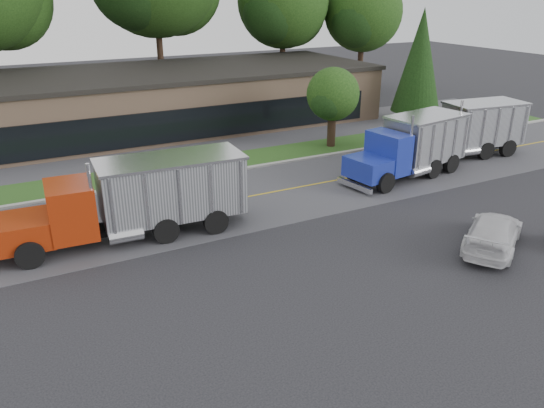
{
  "coord_description": "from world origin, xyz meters",
  "views": [
    {
      "loc": [
        -9.81,
        -14.3,
        10.12
      ],
      "look_at": [
        -0.45,
        3.68,
        1.8
      ],
      "focal_mm": 35.0,
      "sensor_mm": 36.0,
      "label": 1
    }
  ],
  "objects_px": {
    "dump_truck_red": "(139,197)",
    "dump_truck_maroon": "(468,128)",
    "rally_car": "(493,232)",
    "dump_truck_blue": "(412,145)"
  },
  "relations": [
    {
      "from": "dump_truck_blue",
      "to": "dump_truck_red",
      "type": "bearing_deg",
      "value": -5.68
    },
    {
      "from": "rally_car",
      "to": "dump_truck_blue",
      "type": "bearing_deg",
      "value": -53.46
    },
    {
      "from": "dump_truck_blue",
      "to": "dump_truck_maroon",
      "type": "distance_m",
      "value": 5.9
    },
    {
      "from": "dump_truck_red",
      "to": "dump_truck_blue",
      "type": "relative_size",
      "value": 1.34
    },
    {
      "from": "dump_truck_maroon",
      "to": "rally_car",
      "type": "relative_size",
      "value": 1.8
    },
    {
      "from": "dump_truck_blue",
      "to": "rally_car",
      "type": "relative_size",
      "value": 1.68
    },
    {
      "from": "dump_truck_red",
      "to": "rally_car",
      "type": "height_order",
      "value": "dump_truck_red"
    },
    {
      "from": "dump_truck_red",
      "to": "rally_car",
      "type": "bearing_deg",
      "value": 150.83
    },
    {
      "from": "dump_truck_red",
      "to": "rally_car",
      "type": "xyz_separation_m",
      "value": [
        12.64,
        -7.92,
        -1.12
      ]
    },
    {
      "from": "dump_truck_red",
      "to": "dump_truck_maroon",
      "type": "relative_size",
      "value": 1.26
    }
  ]
}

